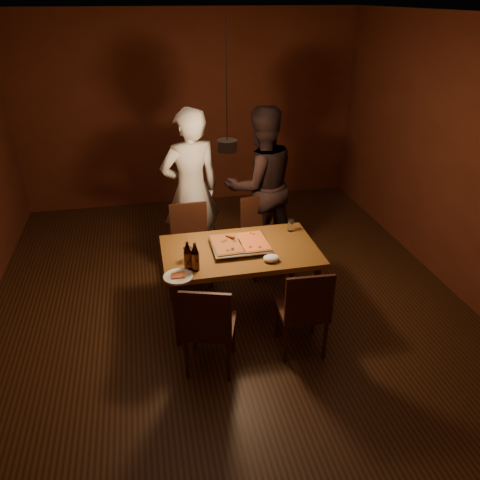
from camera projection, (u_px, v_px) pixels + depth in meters
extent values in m
plane|color=#3C2310|center=(229.00, 307.00, 4.96)|extent=(6.00, 6.00, 0.00)
plane|color=beige|center=(226.00, 14.00, 3.66)|extent=(6.00, 6.00, 0.00)
plane|color=#5E2615|center=(190.00, 112.00, 6.90)|extent=(5.00, 0.00, 5.00)
plane|color=#5E2615|center=(380.00, 469.00, 1.72)|extent=(5.00, 0.00, 5.00)
plane|color=#5E2615|center=(468.00, 164.00, 4.77)|extent=(0.00, 6.00, 6.00)
cube|color=brown|center=(240.00, 251.00, 4.54)|extent=(1.50, 0.90, 0.05)
cylinder|color=#38190F|center=(177.00, 314.00, 4.28)|extent=(0.06, 0.06, 0.70)
cylinder|color=#38190F|center=(316.00, 296.00, 4.52)|extent=(0.06, 0.06, 0.70)
cylinder|color=#38190F|center=(170.00, 272.00, 4.92)|extent=(0.06, 0.06, 0.70)
cylinder|color=#38190F|center=(292.00, 259.00, 5.16)|extent=(0.06, 0.06, 0.70)
cube|color=#38190F|center=(192.00, 248.00, 5.21)|extent=(0.43, 0.43, 0.04)
cube|color=#38190F|center=(189.00, 222.00, 5.27)|extent=(0.42, 0.04, 0.45)
cube|color=#38190F|center=(264.00, 239.00, 5.41)|extent=(0.49, 0.49, 0.04)
cube|color=#38190F|center=(257.00, 214.00, 5.45)|extent=(0.42, 0.11, 0.45)
cube|color=#38190F|center=(210.00, 325.00, 4.00)|extent=(0.53, 0.53, 0.04)
cube|color=#38190F|center=(206.00, 316.00, 3.72)|extent=(0.41, 0.15, 0.45)
cube|color=#38190F|center=(302.00, 309.00, 4.20)|extent=(0.44, 0.44, 0.04)
cube|color=#38190F|center=(310.00, 299.00, 3.93)|extent=(0.42, 0.05, 0.45)
cube|color=silver|center=(240.00, 246.00, 4.53)|extent=(0.59, 0.50, 0.05)
cube|color=maroon|center=(227.00, 244.00, 4.50)|extent=(0.29, 0.44, 0.02)
cube|color=gold|center=(253.00, 241.00, 4.55)|extent=(0.28, 0.43, 0.02)
cylinder|color=black|center=(188.00, 260.00, 4.17)|extent=(0.07, 0.07, 0.17)
cone|color=black|center=(187.00, 247.00, 4.11)|extent=(0.07, 0.07, 0.10)
cylinder|color=black|center=(195.00, 262.00, 4.15)|extent=(0.07, 0.07, 0.17)
cone|color=black|center=(195.00, 248.00, 4.09)|extent=(0.07, 0.07, 0.10)
cylinder|color=silver|center=(188.00, 254.00, 4.32)|extent=(0.08, 0.08, 0.13)
cylinder|color=silver|center=(291.00, 225.00, 4.85)|extent=(0.06, 0.06, 0.13)
cylinder|color=white|center=(178.00, 277.00, 4.08)|extent=(0.26, 0.26, 0.02)
cube|color=gold|center=(178.00, 275.00, 4.07)|extent=(0.11, 0.09, 0.01)
ellipsoid|color=white|center=(271.00, 258.00, 4.31)|extent=(0.15, 0.12, 0.06)
imported|color=silver|center=(191.00, 191.00, 5.35)|extent=(0.78, 0.61, 1.90)
imported|color=black|center=(261.00, 185.00, 5.55)|extent=(1.03, 0.87, 1.86)
cylinder|color=black|center=(227.00, 146.00, 4.15)|extent=(0.18, 0.18, 0.10)
cylinder|color=black|center=(226.00, 81.00, 3.89)|extent=(0.01, 0.01, 1.00)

